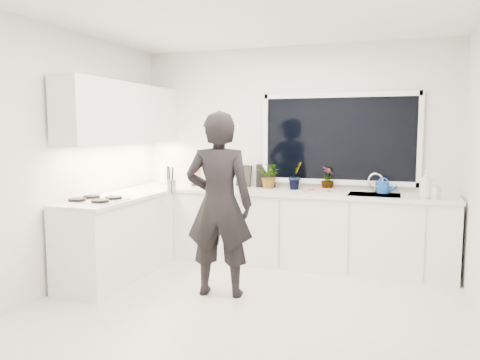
% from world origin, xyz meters
% --- Properties ---
extents(floor, '(4.00, 3.50, 0.02)m').
position_xyz_m(floor, '(0.00, 0.00, -0.01)').
color(floor, beige).
rests_on(floor, ground).
extents(wall_back, '(4.00, 0.02, 2.70)m').
position_xyz_m(wall_back, '(0.00, 1.76, 1.35)').
color(wall_back, white).
rests_on(wall_back, ground).
extents(wall_left, '(0.02, 3.50, 2.70)m').
position_xyz_m(wall_left, '(-2.01, 0.00, 1.35)').
color(wall_left, white).
rests_on(wall_left, ground).
extents(ceiling, '(4.00, 3.50, 0.02)m').
position_xyz_m(ceiling, '(0.00, 0.00, 2.71)').
color(ceiling, white).
rests_on(ceiling, wall_back).
extents(window, '(1.80, 0.02, 1.00)m').
position_xyz_m(window, '(0.60, 1.73, 1.55)').
color(window, black).
rests_on(window, wall_back).
extents(base_cabinets_back, '(3.92, 0.58, 0.88)m').
position_xyz_m(base_cabinets_back, '(0.00, 1.45, 0.44)').
color(base_cabinets_back, white).
rests_on(base_cabinets_back, floor).
extents(base_cabinets_left, '(0.58, 1.60, 0.88)m').
position_xyz_m(base_cabinets_left, '(-1.67, 0.35, 0.44)').
color(base_cabinets_left, white).
rests_on(base_cabinets_left, floor).
extents(countertop_back, '(3.94, 0.62, 0.04)m').
position_xyz_m(countertop_back, '(0.00, 1.44, 0.90)').
color(countertop_back, silver).
rests_on(countertop_back, base_cabinets_back).
extents(countertop_left, '(0.62, 1.60, 0.04)m').
position_xyz_m(countertop_left, '(-1.67, 0.35, 0.90)').
color(countertop_left, silver).
rests_on(countertop_left, base_cabinets_left).
extents(upper_cabinets, '(0.34, 2.10, 0.70)m').
position_xyz_m(upper_cabinets, '(-1.79, 0.70, 1.85)').
color(upper_cabinets, white).
rests_on(upper_cabinets, wall_left).
extents(sink, '(0.58, 0.42, 0.14)m').
position_xyz_m(sink, '(1.05, 1.45, 0.87)').
color(sink, silver).
rests_on(sink, countertop_back).
extents(faucet, '(0.03, 0.03, 0.22)m').
position_xyz_m(faucet, '(1.05, 1.65, 1.03)').
color(faucet, silver).
rests_on(faucet, countertop_back).
extents(stovetop, '(0.56, 0.48, 0.03)m').
position_xyz_m(stovetop, '(-1.69, -0.00, 0.94)').
color(stovetop, black).
rests_on(stovetop, countertop_left).
extents(person, '(0.74, 0.55, 1.84)m').
position_xyz_m(person, '(-0.37, 0.19, 0.92)').
color(person, black).
rests_on(person, floor).
extents(pizza_tray, '(0.53, 0.45, 0.03)m').
position_xyz_m(pizza_tray, '(0.45, 1.42, 0.94)').
color(pizza_tray, '#AFB0B4').
rests_on(pizza_tray, countertop_back).
extents(pizza, '(0.48, 0.40, 0.01)m').
position_xyz_m(pizza, '(0.45, 1.42, 0.95)').
color(pizza, red).
rests_on(pizza, pizza_tray).
extents(watering_can, '(0.17, 0.17, 0.13)m').
position_xyz_m(watering_can, '(1.14, 1.61, 0.98)').
color(watering_can, '#1348B3').
rests_on(watering_can, countertop_back).
extents(paper_towel_roll, '(0.14, 0.14, 0.26)m').
position_xyz_m(paper_towel_roll, '(-1.71, 1.55, 1.05)').
color(paper_towel_roll, white).
rests_on(paper_towel_roll, countertop_back).
extents(knife_block, '(0.16, 0.14, 0.22)m').
position_xyz_m(knife_block, '(-1.26, 1.59, 1.03)').
color(knife_block, '#9A7B48').
rests_on(knife_block, countertop_back).
extents(utensil_crock, '(0.16, 0.16, 0.16)m').
position_xyz_m(utensil_crock, '(-1.23, 0.80, 1.00)').
color(utensil_crock, silver).
rests_on(utensil_crock, countertop_left).
extents(picture_frame_large, '(0.22, 0.08, 0.28)m').
position_xyz_m(picture_frame_large, '(-0.61, 1.69, 1.06)').
color(picture_frame_large, black).
rests_on(picture_frame_large, countertop_back).
extents(picture_frame_small, '(0.25, 0.09, 0.30)m').
position_xyz_m(picture_frame_small, '(-0.32, 1.69, 1.07)').
color(picture_frame_small, black).
rests_on(picture_frame_small, countertop_back).
extents(herb_plants, '(0.98, 0.29, 0.34)m').
position_xyz_m(herb_plants, '(-0.01, 1.61, 1.08)').
color(herb_plants, '#26662D').
rests_on(herb_plants, countertop_back).
extents(soap_bottles, '(0.24, 0.16, 0.31)m').
position_xyz_m(soap_bottles, '(1.62, 1.30, 1.06)').
color(soap_bottles, '#D8BF66').
rests_on(soap_bottles, countertop_back).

